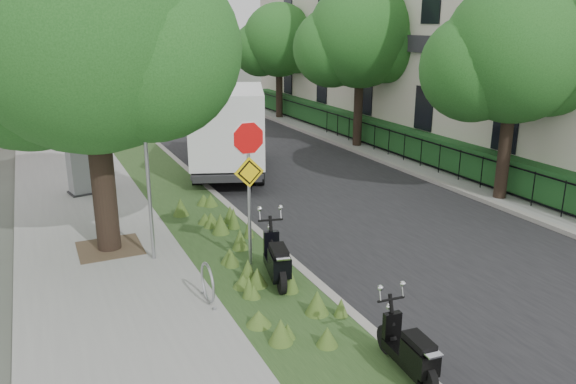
# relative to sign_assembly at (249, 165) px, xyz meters

# --- Properties ---
(ground) EXTENTS (120.00, 120.00, 0.00)m
(ground) POSITION_rel_sign_assembly_xyz_m (1.40, -0.58, -2.33)
(ground) COLOR #4C5147
(ground) RESTS_ON ground
(sidewalk_near) EXTENTS (3.50, 60.00, 0.12)m
(sidewalk_near) POSITION_rel_sign_assembly_xyz_m (-2.85, 9.42, -2.27)
(sidewalk_near) COLOR gray
(sidewalk_near) RESTS_ON ground
(verge) EXTENTS (2.00, 60.00, 0.12)m
(verge) POSITION_rel_sign_assembly_xyz_m (-0.10, 9.42, -2.27)
(verge) COLOR #28431C
(verge) RESTS_ON ground
(kerb_near) EXTENTS (0.20, 60.00, 0.13)m
(kerb_near) POSITION_rel_sign_assembly_xyz_m (0.90, 9.42, -2.26)
(kerb_near) COLOR #9E9991
(kerb_near) RESTS_ON ground
(road) EXTENTS (7.00, 60.00, 0.01)m
(road) POSITION_rel_sign_assembly_xyz_m (4.40, 9.42, -2.32)
(road) COLOR black
(road) RESTS_ON ground
(kerb_far) EXTENTS (0.20, 60.00, 0.13)m
(kerb_far) POSITION_rel_sign_assembly_xyz_m (7.90, 9.42, -2.26)
(kerb_far) COLOR #9E9991
(kerb_far) RESTS_ON ground
(footpath_far) EXTENTS (3.20, 60.00, 0.12)m
(footpath_far) POSITION_rel_sign_assembly_xyz_m (9.60, 9.42, -2.27)
(footpath_far) COLOR gray
(footpath_far) RESTS_ON ground
(street_tree_main) EXTENTS (6.21, 5.54, 7.66)m
(street_tree_main) POSITION_rel_sign_assembly_xyz_m (-2.68, 2.28, 2.48)
(street_tree_main) COLOR black
(street_tree_main) RESTS_ON ground
(bare_post) EXTENTS (0.08, 0.08, 4.00)m
(bare_post) POSITION_rel_sign_assembly_xyz_m (-1.80, 1.22, -0.21)
(bare_post) COLOR #A5A8AD
(bare_post) RESTS_ON ground
(bike_hoop) EXTENTS (0.06, 0.78, 0.77)m
(bike_hoop) POSITION_rel_sign_assembly_xyz_m (-1.30, -1.18, -1.83)
(bike_hoop) COLOR #A5A8AD
(bike_hoop) RESTS_ON ground
(sign_assembly) EXTENTS (0.94, 0.08, 3.22)m
(sign_assembly) POSITION_rel_sign_assembly_xyz_m (0.00, 0.00, 0.00)
(sign_assembly) COLOR #A5A8AD
(sign_assembly) RESTS_ON ground
(fence_far) EXTENTS (0.04, 24.00, 1.00)m
(fence_far) POSITION_rel_sign_assembly_xyz_m (8.60, 9.42, -1.66)
(fence_far) COLOR black
(fence_far) RESTS_ON ground
(hedge_far) EXTENTS (1.00, 24.00, 1.10)m
(hedge_far) POSITION_rel_sign_assembly_xyz_m (9.30, 9.42, -1.66)
(hedge_far) COLOR #1A4921
(hedge_far) RESTS_ON footpath_far
(terrace_houses) EXTENTS (7.40, 26.40, 8.20)m
(terrace_houses) POSITION_rel_sign_assembly_xyz_m (12.89, 9.42, 1.83)
(terrace_houses) COLOR beige
(terrace_houses) RESTS_ON ground
(far_tree_a) EXTENTS (4.60, 4.10, 6.22)m
(far_tree_a) POSITION_rel_sign_assembly_xyz_m (8.34, 1.46, 1.80)
(far_tree_a) COLOR black
(far_tree_a) RESTS_ON ground
(far_tree_b) EXTENTS (4.83, 4.31, 6.56)m
(far_tree_b) POSITION_rel_sign_assembly_xyz_m (8.34, 9.46, 2.04)
(far_tree_b) COLOR black
(far_tree_b) RESTS_ON ground
(far_tree_c) EXTENTS (4.37, 3.89, 5.93)m
(far_tree_c) POSITION_rel_sign_assembly_xyz_m (8.34, 17.46, 1.63)
(far_tree_c) COLOR black
(far_tree_c) RESTS_ON ground
(scooter_near) EXTENTS (0.39, 1.54, 0.73)m
(scooter_near) POSITION_rel_sign_assembly_xyz_m (0.69, -4.67, -1.85)
(scooter_near) COLOR black
(scooter_near) RESTS_ON ground
(scooter_far) EXTENTS (0.61, 1.72, 0.83)m
(scooter_far) POSITION_rel_sign_assembly_xyz_m (0.17, -1.04, -1.80)
(scooter_far) COLOR black
(scooter_far) RESTS_ON ground
(box_truck) EXTENTS (4.00, 6.05, 2.56)m
(box_truck) POSITION_rel_sign_assembly_xyz_m (2.22, 7.75, -0.66)
(box_truck) COLOR #262628
(box_truck) RESTS_ON ground
(utility_cabinet) EXTENTS (1.15, 0.88, 1.38)m
(utility_cabinet) POSITION_rel_sign_assembly_xyz_m (-2.59, 7.03, -1.55)
(utility_cabinet) COLOR #262628
(utility_cabinet) RESTS_ON ground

